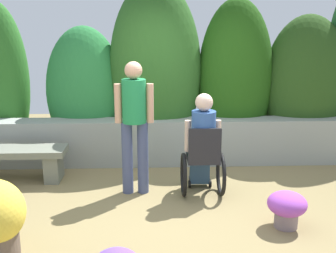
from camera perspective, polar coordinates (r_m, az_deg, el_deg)
name	(u,v)px	position (r m, az deg, el deg)	size (l,w,h in m)	color
ground_plane	(168,210)	(5.09, 0.00, -11.26)	(10.92, 10.92, 0.00)	olive
stone_retaining_wall	(164,142)	(6.56, -0.60, -2.06)	(7.37, 0.41, 0.71)	gray
hedge_backdrop	(150,77)	(6.83, -2.40, 6.80)	(7.91, 1.12, 3.04)	#3C6431
stone_bench	(9,159)	(6.27, -20.82, -4.17)	(1.59, 0.47, 0.47)	slate
person_in_wheelchair	(203,148)	(5.34, 4.71, -2.92)	(0.53, 0.66, 1.33)	black
person_standing_companion	(134,119)	(5.29, -4.59, 1.05)	(0.49, 0.30, 1.71)	#414B70
flower_pot_purple_near	(287,207)	(4.78, 15.84, -10.46)	(0.43, 0.43, 0.40)	gray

